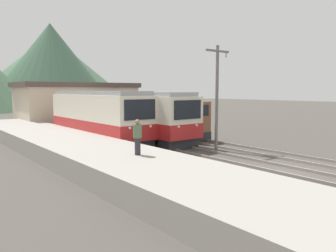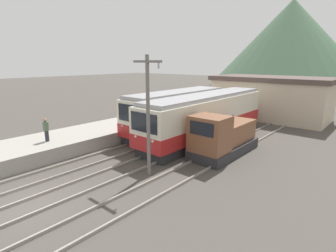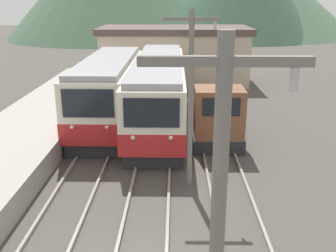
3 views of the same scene
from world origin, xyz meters
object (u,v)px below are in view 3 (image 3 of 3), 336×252
object	(u,v)px
catenary_mast_mid	(191,95)
commuter_train_left	(110,94)
commuter_train_center	(159,93)
shunting_locomotive	(215,115)

from	to	relation	value
catenary_mast_mid	commuter_train_left	bearing A→B (deg)	118.78
commuter_train_left	commuter_train_center	distance (m)	2.83
catenary_mast_mid	commuter_train_center	bearing A→B (deg)	100.32
commuter_train_center	shunting_locomotive	world-z (taller)	commuter_train_center
commuter_train_left	catenary_mast_mid	xyz separation A→B (m)	(4.31, -7.84, 1.88)
commuter_train_left	commuter_train_center	bearing A→B (deg)	8.92
commuter_train_center	shunting_locomotive	size ratio (longest dim) A/B	2.42
catenary_mast_mid	shunting_locomotive	bearing A→B (deg)	75.19
commuter_train_center	shunting_locomotive	xyz separation A→B (m)	(3.00, -2.64, -0.52)
commuter_train_left	shunting_locomotive	bearing A→B (deg)	-20.78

